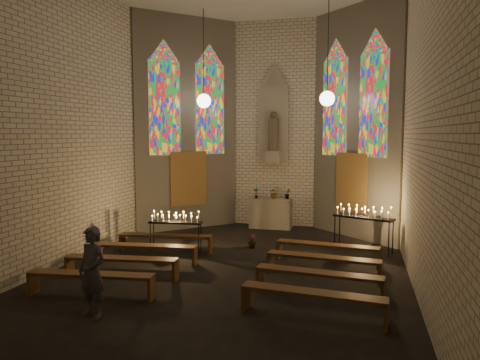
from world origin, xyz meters
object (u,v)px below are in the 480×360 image
object	(u,v)px
altar	(271,213)
votive_stand_right	(363,214)
aisle_flower_pot	(252,241)
visitor	(92,272)
votive_stand_left	(175,219)

from	to	relation	value
altar	votive_stand_right	distance (m)	3.96
aisle_flower_pot	votive_stand_right	distance (m)	3.13
aisle_flower_pot	visitor	bearing A→B (deg)	-106.03
votive_stand_left	aisle_flower_pot	bearing A→B (deg)	21.04
votive_stand_right	visitor	bearing A→B (deg)	-104.96
votive_stand_left	visitor	world-z (taller)	visitor
aisle_flower_pot	votive_stand_left	xyz separation A→B (m)	(-1.88, -0.97, 0.69)
votive_stand_left	visitor	xyz separation A→B (m)	(0.30, -4.51, -0.10)
altar	votive_stand_right	xyz separation A→B (m)	(3.00, -2.53, 0.52)
votive_stand_right	aisle_flower_pot	bearing A→B (deg)	-150.21
votive_stand_left	votive_stand_right	size ratio (longest dim) A/B	0.88
altar	votive_stand_left	xyz separation A→B (m)	(-1.87, -3.85, 0.39)
altar	aisle_flower_pot	world-z (taller)	altar
votive_stand_right	altar	bearing A→B (deg)	163.01
altar	aisle_flower_pot	distance (m)	2.89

